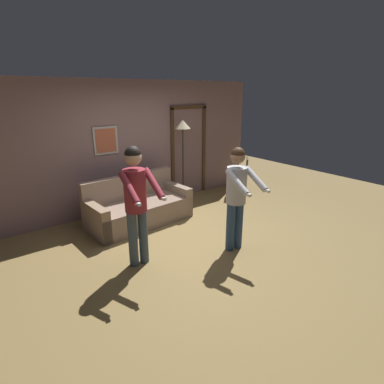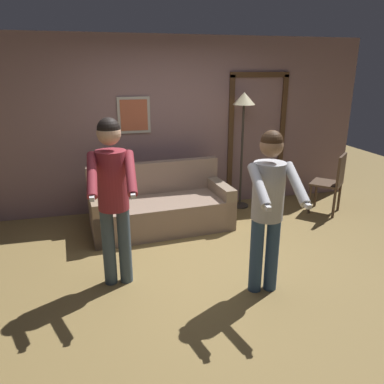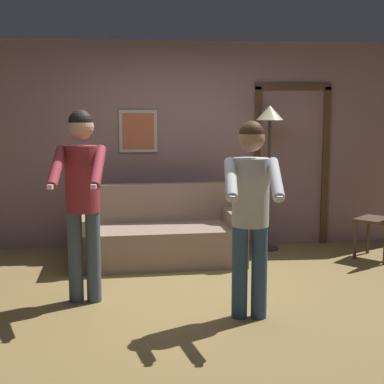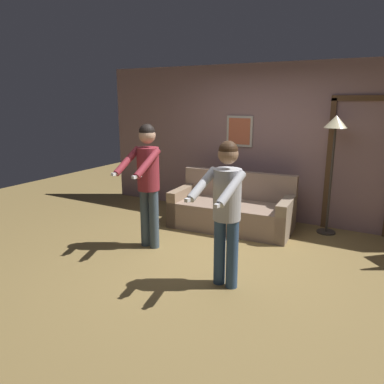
% 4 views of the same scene
% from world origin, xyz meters
% --- Properties ---
extents(ground_plane, '(12.00, 12.00, 0.00)m').
position_xyz_m(ground_plane, '(0.00, 0.00, 0.00)').
color(ground_plane, olive).
extents(back_wall_assembly, '(6.40, 0.10, 2.60)m').
position_xyz_m(back_wall_assembly, '(0.02, 2.05, 1.30)').
color(back_wall_assembly, gray).
rests_on(back_wall_assembly, ground_plane).
extents(couch, '(1.96, 0.99, 0.87)m').
position_xyz_m(couch, '(-0.26, 1.24, 0.28)').
color(couch, gray).
rests_on(couch, ground_plane).
extents(torchiere_lamp, '(0.33, 0.33, 1.80)m').
position_xyz_m(torchiere_lamp, '(1.12, 1.74, 1.50)').
color(torchiere_lamp, '#332D28').
rests_on(torchiere_lamp, ground_plane).
extents(person_standing_left, '(0.45, 0.67, 1.71)m').
position_xyz_m(person_standing_left, '(-0.94, -0.08, 1.04)').
color(person_standing_left, '#415361').
rests_on(person_standing_left, ground_plane).
extents(person_standing_right, '(0.48, 0.67, 1.62)m').
position_xyz_m(person_standing_right, '(0.46, -0.59, 0.97)').
color(person_standing_right, '#304A6E').
rests_on(person_standing_right, ground_plane).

